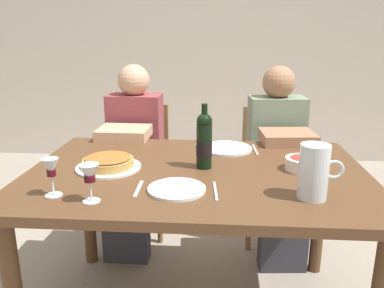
{
  "coord_description": "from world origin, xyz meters",
  "views": [
    {
      "loc": [
        0.1,
        -1.61,
        1.35
      ],
      "look_at": [
        -0.03,
        0.04,
        0.87
      ],
      "focal_mm": 36.02,
      "sensor_mm": 36.0,
      "label": 1
    }
  ],
  "objects_px": {
    "baked_tart": "(108,162)",
    "chair_left": "(141,159)",
    "dining_table": "(197,189)",
    "diner_left": "(132,153)",
    "salad_bowl": "(303,163)",
    "wine_glass_right_diner": "(51,170)",
    "water_pitcher": "(314,175)",
    "chair_right": "(270,164)",
    "dinner_plate_right_setting": "(226,148)",
    "dinner_plate_left_setting": "(177,189)",
    "diner_right": "(279,158)",
    "wine_bottle": "(204,141)",
    "wine_glass_left_diner": "(90,175)"
  },
  "relations": [
    {
      "from": "diner_right",
      "to": "dinner_plate_right_setting",
      "type": "bearing_deg",
      "value": 40.08
    },
    {
      "from": "dinner_plate_right_setting",
      "to": "dining_table",
      "type": "bearing_deg",
      "value": -112.18
    },
    {
      "from": "dinner_plate_left_setting",
      "to": "chair_right",
      "type": "xyz_separation_m",
      "value": [
        0.51,
        1.13,
        -0.27
      ]
    },
    {
      "from": "dining_table",
      "to": "baked_tart",
      "type": "bearing_deg",
      "value": -179.19
    },
    {
      "from": "chair_left",
      "to": "chair_right",
      "type": "relative_size",
      "value": 1.0
    },
    {
      "from": "baked_tart",
      "to": "wine_glass_right_diner",
      "type": "relative_size",
      "value": 1.99
    },
    {
      "from": "salad_bowl",
      "to": "baked_tart",
      "type": "bearing_deg",
      "value": -177.17
    },
    {
      "from": "dinner_plate_left_setting",
      "to": "diner_right",
      "type": "height_order",
      "value": "diner_right"
    },
    {
      "from": "wine_glass_right_diner",
      "to": "dinner_plate_right_setting",
      "type": "bearing_deg",
      "value": 44.72
    },
    {
      "from": "water_pitcher",
      "to": "baked_tart",
      "type": "bearing_deg",
      "value": 162.62
    },
    {
      "from": "dining_table",
      "to": "baked_tart",
      "type": "xyz_separation_m",
      "value": [
        -0.4,
        -0.01,
        0.12
      ]
    },
    {
      "from": "salad_bowl",
      "to": "wine_glass_right_diner",
      "type": "relative_size",
      "value": 1.05
    },
    {
      "from": "baked_tart",
      "to": "wine_glass_right_diner",
      "type": "distance_m",
      "value": 0.34
    },
    {
      "from": "baked_tart",
      "to": "salad_bowl",
      "type": "relative_size",
      "value": 1.9
    },
    {
      "from": "chair_left",
      "to": "diner_left",
      "type": "xyz_separation_m",
      "value": [
        -0.0,
        -0.24,
        0.12
      ]
    },
    {
      "from": "dining_table",
      "to": "salad_bowl",
      "type": "bearing_deg",
      "value": 4.55
    },
    {
      "from": "wine_glass_left_diner",
      "to": "dining_table",
      "type": "bearing_deg",
      "value": 44.98
    },
    {
      "from": "chair_right",
      "to": "dining_table",
      "type": "bearing_deg",
      "value": 58.62
    },
    {
      "from": "salad_bowl",
      "to": "chair_left",
      "type": "bearing_deg",
      "value": 136.09
    },
    {
      "from": "baked_tart",
      "to": "diner_right",
      "type": "bearing_deg",
      "value": 37.51
    },
    {
      "from": "chair_left",
      "to": "salad_bowl",
      "type": "bearing_deg",
      "value": 137.29
    },
    {
      "from": "wine_bottle",
      "to": "wine_glass_left_diner",
      "type": "xyz_separation_m",
      "value": [
        -0.39,
        -0.4,
        -0.02
      ]
    },
    {
      "from": "wine_bottle",
      "to": "wine_glass_right_diner",
      "type": "height_order",
      "value": "wine_bottle"
    },
    {
      "from": "chair_left",
      "to": "diner_right",
      "type": "bearing_deg",
      "value": 164.97
    },
    {
      "from": "salad_bowl",
      "to": "dinner_plate_left_setting",
      "type": "xyz_separation_m",
      "value": [
        -0.53,
        -0.27,
        -0.03
      ]
    },
    {
      "from": "baked_tart",
      "to": "chair_left",
      "type": "xyz_separation_m",
      "value": [
        -0.05,
        0.92,
        -0.29
      ]
    },
    {
      "from": "baked_tart",
      "to": "chair_left",
      "type": "height_order",
      "value": "chair_left"
    },
    {
      "from": "dinner_plate_right_setting",
      "to": "diner_right",
      "type": "height_order",
      "value": "diner_right"
    },
    {
      "from": "salad_bowl",
      "to": "wine_glass_left_diner",
      "type": "xyz_separation_m",
      "value": [
        -0.83,
        -0.4,
        0.07
      ]
    },
    {
      "from": "salad_bowl",
      "to": "diner_left",
      "type": "xyz_separation_m",
      "value": [
        -0.92,
        0.64,
        -0.18
      ]
    },
    {
      "from": "water_pitcher",
      "to": "wine_glass_left_diner",
      "type": "xyz_separation_m",
      "value": [
        -0.8,
        -0.09,
        0.01
      ]
    },
    {
      "from": "dinner_plate_left_setting",
      "to": "dinner_plate_right_setting",
      "type": "xyz_separation_m",
      "value": [
        0.2,
        0.56,
        0.0
      ]
    },
    {
      "from": "dining_table",
      "to": "diner_left",
      "type": "relative_size",
      "value": 1.29
    },
    {
      "from": "dinner_plate_left_setting",
      "to": "chair_right",
      "type": "height_order",
      "value": "chair_right"
    },
    {
      "from": "water_pitcher",
      "to": "salad_bowl",
      "type": "relative_size",
      "value": 1.34
    },
    {
      "from": "dinner_plate_right_setting",
      "to": "diner_left",
      "type": "distance_m",
      "value": 0.7
    },
    {
      "from": "wine_bottle",
      "to": "baked_tart",
      "type": "xyz_separation_m",
      "value": [
        -0.43,
        -0.04,
        -0.1
      ]
    },
    {
      "from": "dining_table",
      "to": "dinner_plate_right_setting",
      "type": "xyz_separation_m",
      "value": [
        0.13,
        0.33,
        0.1
      ]
    },
    {
      "from": "water_pitcher",
      "to": "chair_left",
      "type": "distance_m",
      "value": 1.52
    },
    {
      "from": "water_pitcher",
      "to": "chair_right",
      "type": "relative_size",
      "value": 0.24
    },
    {
      "from": "water_pitcher",
      "to": "dinner_plate_right_setting",
      "type": "relative_size",
      "value": 0.76
    },
    {
      "from": "wine_glass_left_diner",
      "to": "diner_right",
      "type": "relative_size",
      "value": 0.12
    },
    {
      "from": "dining_table",
      "to": "water_pitcher",
      "type": "distance_m",
      "value": 0.55
    },
    {
      "from": "dining_table",
      "to": "chair_left",
      "type": "distance_m",
      "value": 1.04
    },
    {
      "from": "wine_glass_right_diner",
      "to": "dining_table",
      "type": "bearing_deg",
      "value": 31.55
    },
    {
      "from": "water_pitcher",
      "to": "wine_glass_right_diner",
      "type": "distance_m",
      "value": 0.96
    },
    {
      "from": "water_pitcher",
      "to": "salad_bowl",
      "type": "distance_m",
      "value": 0.31
    },
    {
      "from": "baked_tart",
      "to": "diner_right",
      "type": "height_order",
      "value": "diner_right"
    },
    {
      "from": "chair_right",
      "to": "chair_left",
      "type": "bearing_deg",
      "value": -6.74
    },
    {
      "from": "wine_bottle",
      "to": "diner_right",
      "type": "xyz_separation_m",
      "value": [
        0.43,
        0.62,
        -0.27
      ]
    }
  ]
}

